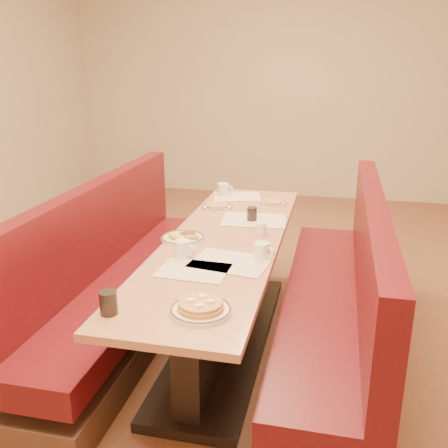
% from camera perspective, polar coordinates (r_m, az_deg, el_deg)
% --- Properties ---
extents(ground, '(8.00, 8.00, 0.00)m').
position_cam_1_polar(ground, '(3.46, 0.01, -13.48)').
color(ground, '#9E6647').
rests_on(ground, ground).
extents(room_envelope, '(6.04, 8.04, 2.82)m').
position_cam_1_polar(room_envelope, '(2.94, 0.01, 20.44)').
color(room_envelope, beige).
rests_on(room_envelope, ground).
extents(diner_table, '(0.70, 2.50, 0.75)m').
position_cam_1_polar(diner_table, '(3.28, 0.01, -7.90)').
color(diner_table, black).
rests_on(diner_table, ground).
extents(booth_left, '(0.55, 2.50, 1.05)m').
position_cam_1_polar(booth_left, '(3.50, -11.83, -6.75)').
color(booth_left, '#4C3326').
rests_on(booth_left, ground).
extents(booth_right, '(0.55, 2.50, 1.05)m').
position_cam_1_polar(booth_right, '(3.22, 13.00, -9.20)').
color(booth_right, '#4C3326').
rests_on(booth_right, ground).
extents(placemat_near_left, '(0.38, 0.29, 0.00)m').
position_cam_1_polar(placemat_near_left, '(2.67, -3.49, -5.28)').
color(placemat_near_left, '#F2E3BD').
rests_on(placemat_near_left, diner_table).
extents(placemat_near_right, '(0.46, 0.38, 0.00)m').
position_cam_1_polar(placemat_near_right, '(2.77, 0.74, -4.36)').
color(placemat_near_right, '#F2E3BD').
rests_on(placemat_near_right, diner_table).
extents(placemat_far_left, '(0.43, 0.36, 0.00)m').
position_cam_1_polar(placemat_far_left, '(4.09, 1.51, 3.15)').
color(placemat_far_left, '#F2E3BD').
rests_on(placemat_far_left, diner_table).
extents(placemat_far_right, '(0.47, 0.37, 0.00)m').
position_cam_1_polar(placemat_far_right, '(3.50, 3.46, 0.48)').
color(placemat_far_right, '#F2E3BD').
rests_on(placemat_far_right, diner_table).
extents(pancake_plate, '(0.28, 0.28, 0.06)m').
position_cam_1_polar(pancake_plate, '(2.25, -2.67, -9.57)').
color(pancake_plate, white).
rests_on(pancake_plate, diner_table).
extents(eggs_plate, '(0.27, 0.27, 0.05)m').
position_cam_1_polar(eggs_plate, '(3.12, -4.78, -1.53)').
color(eggs_plate, white).
rests_on(eggs_plate, diner_table).
extents(extra_plate_mid, '(0.20, 0.20, 0.04)m').
position_cam_1_polar(extra_plate_mid, '(3.89, 5.66, 2.42)').
color(extra_plate_mid, white).
rests_on(extra_plate_mid, diner_table).
extents(extra_plate_far, '(0.24, 0.24, 0.05)m').
position_cam_1_polar(extra_plate_far, '(3.76, -0.79, 1.98)').
color(extra_plate_far, white).
rests_on(extra_plate_far, diner_table).
extents(coffee_mug_a, '(0.12, 0.09, 0.09)m').
position_cam_1_polar(coffee_mug_a, '(2.81, 4.41, -3.07)').
color(coffee_mug_a, white).
rests_on(coffee_mug_a, diner_table).
extents(coffee_mug_b, '(0.13, 0.09, 0.10)m').
position_cam_1_polar(coffee_mug_b, '(2.84, -4.67, -2.82)').
color(coffee_mug_b, white).
rests_on(coffee_mug_b, diner_table).
extents(coffee_mug_c, '(0.10, 0.07, 0.08)m').
position_cam_1_polar(coffee_mug_c, '(3.21, 4.27, -0.50)').
color(coffee_mug_c, white).
rests_on(coffee_mug_c, diner_table).
extents(coffee_mug_d, '(0.13, 0.09, 0.10)m').
position_cam_1_polar(coffee_mug_d, '(4.13, -0.05, 3.99)').
color(coffee_mug_d, white).
rests_on(coffee_mug_d, diner_table).
extents(soda_tumbler_near, '(0.08, 0.08, 0.11)m').
position_cam_1_polar(soda_tumbler_near, '(2.28, -13.07, -8.77)').
color(soda_tumbler_near, black).
rests_on(soda_tumbler_near, diner_table).
extents(soda_tumbler_mid, '(0.07, 0.07, 0.10)m').
position_cam_1_polar(soda_tumbler_mid, '(3.48, 3.22, 1.14)').
color(soda_tumbler_mid, black).
rests_on(soda_tumbler_mid, diner_table).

